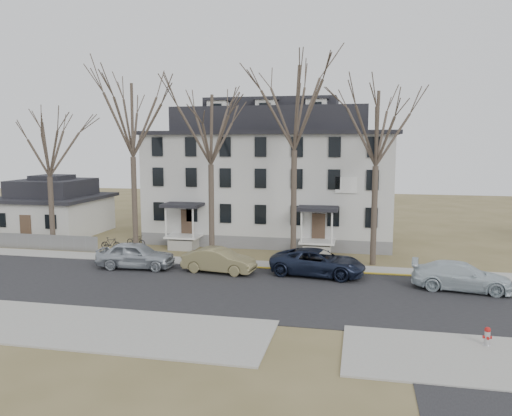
% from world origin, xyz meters
% --- Properties ---
extents(ground, '(120.00, 120.00, 0.00)m').
position_xyz_m(ground, '(0.00, 0.00, 0.00)').
color(ground, olive).
rests_on(ground, ground).
extents(main_road, '(120.00, 10.00, 0.04)m').
position_xyz_m(main_road, '(0.00, 2.00, 0.00)').
color(main_road, '#27272A').
rests_on(main_road, ground).
extents(far_sidewalk, '(120.00, 2.00, 0.08)m').
position_xyz_m(far_sidewalk, '(0.00, 8.00, 0.00)').
color(far_sidewalk, '#A09F97').
rests_on(far_sidewalk, ground).
extents(near_sidewalk_left, '(20.00, 5.00, 0.08)m').
position_xyz_m(near_sidewalk_left, '(-8.00, -5.00, 0.00)').
color(near_sidewalk_left, '#A09F97').
rests_on(near_sidewalk_left, ground).
extents(yellow_curb, '(14.00, 0.25, 0.06)m').
position_xyz_m(yellow_curb, '(5.00, 7.10, 0.00)').
color(yellow_curb, gold).
rests_on(yellow_curb, ground).
extents(boarding_house, '(20.80, 12.36, 12.05)m').
position_xyz_m(boarding_house, '(-2.00, 17.95, 5.38)').
color(boarding_house, slate).
rests_on(boarding_house, ground).
extents(small_house, '(8.70, 8.70, 5.00)m').
position_xyz_m(small_house, '(-22.00, 16.00, 2.25)').
color(small_house, beige).
rests_on(small_house, ground).
extents(fence, '(14.00, 0.06, 1.20)m').
position_xyz_m(fence, '(-21.00, 9.50, 0.00)').
color(fence, gray).
rests_on(fence, ground).
extents(tree_far_left, '(8.40, 8.40, 13.72)m').
position_xyz_m(tree_far_left, '(-11.00, 9.80, 10.34)').
color(tree_far_left, '#473B31').
rests_on(tree_far_left, ground).
extents(tree_mid_left, '(7.80, 7.80, 12.74)m').
position_xyz_m(tree_mid_left, '(-5.00, 9.80, 9.60)').
color(tree_mid_left, '#473B31').
rests_on(tree_mid_left, ground).
extents(tree_center, '(9.00, 9.00, 14.70)m').
position_xyz_m(tree_center, '(1.00, 9.80, 11.08)').
color(tree_center, '#473B31').
rests_on(tree_center, ground).
extents(tree_mid_right, '(7.80, 7.80, 12.74)m').
position_xyz_m(tree_mid_right, '(6.50, 9.80, 9.60)').
color(tree_mid_right, '#473B31').
rests_on(tree_mid_right, ground).
extents(tree_bungalow, '(6.60, 6.60, 10.78)m').
position_xyz_m(tree_bungalow, '(-18.00, 9.80, 8.12)').
color(tree_bungalow, '#473B31').
rests_on(tree_bungalow, ground).
extents(car_silver, '(5.27, 2.44, 1.75)m').
position_xyz_m(car_silver, '(-8.95, 5.46, 0.87)').
color(car_silver, '#A4ACB4').
rests_on(car_silver, ground).
extents(car_tan, '(4.88, 2.19, 1.55)m').
position_xyz_m(car_tan, '(-3.24, 5.54, 0.78)').
color(car_tan, olive).
rests_on(car_tan, ground).
extents(car_navy, '(6.20, 3.46, 1.64)m').
position_xyz_m(car_navy, '(3.04, 6.14, 0.82)').
color(car_navy, black).
rests_on(car_navy, ground).
extents(car_white, '(5.63, 2.81, 1.57)m').
position_xyz_m(car_white, '(11.26, 4.63, 0.79)').
color(car_white, silver).
rests_on(car_white, ground).
extents(bicycle_left, '(1.89, 1.00, 0.94)m').
position_xyz_m(bicycle_left, '(-11.97, 11.88, 0.47)').
color(bicycle_left, black).
rests_on(bicycle_left, ground).
extents(bicycle_right, '(1.61, 0.65, 0.94)m').
position_xyz_m(bicycle_right, '(-13.45, 10.52, 0.47)').
color(bicycle_right, black).
rests_on(bicycle_right, ground).
extents(fire_hydrant, '(0.35, 0.33, 0.84)m').
position_xyz_m(fire_hydrant, '(10.78, -3.55, 0.43)').
color(fire_hydrant, '#B7B7BA').
rests_on(fire_hydrant, ground).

